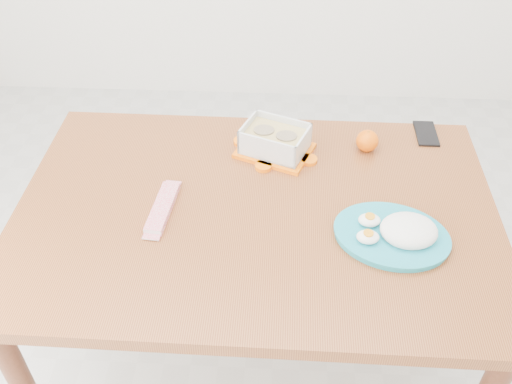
{
  "coord_description": "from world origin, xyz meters",
  "views": [
    {
      "loc": [
        0.1,
        -1.2,
        1.81
      ],
      "look_at": [
        0.04,
        -0.07,
        0.81
      ],
      "focal_mm": 40.0,
      "sensor_mm": 36.0,
      "label": 1
    }
  ],
  "objects_px": {
    "orange_fruit": "(367,141)",
    "smartphone": "(426,134)",
    "dining_table": "(256,231)",
    "rice_plate": "(397,232)",
    "food_container": "(275,140)"
  },
  "relations": [
    {
      "from": "orange_fruit",
      "to": "rice_plate",
      "type": "height_order",
      "value": "rice_plate"
    },
    {
      "from": "rice_plate",
      "to": "smartphone",
      "type": "xyz_separation_m",
      "value": [
        0.16,
        0.47,
        -0.02
      ]
    },
    {
      "from": "dining_table",
      "to": "rice_plate",
      "type": "height_order",
      "value": "rice_plate"
    },
    {
      "from": "food_container",
      "to": "orange_fruit",
      "type": "height_order",
      "value": "food_container"
    },
    {
      "from": "orange_fruit",
      "to": "smartphone",
      "type": "distance_m",
      "value": 0.22
    },
    {
      "from": "dining_table",
      "to": "smartphone",
      "type": "relative_size",
      "value": 10.09
    },
    {
      "from": "food_container",
      "to": "smartphone",
      "type": "xyz_separation_m",
      "value": [
        0.48,
        0.12,
        -0.04
      ]
    },
    {
      "from": "rice_plate",
      "to": "smartphone",
      "type": "bearing_deg",
      "value": 85.8
    },
    {
      "from": "orange_fruit",
      "to": "rice_plate",
      "type": "distance_m",
      "value": 0.38
    },
    {
      "from": "dining_table",
      "to": "orange_fruit",
      "type": "distance_m",
      "value": 0.45
    },
    {
      "from": "orange_fruit",
      "to": "smartphone",
      "type": "height_order",
      "value": "orange_fruit"
    },
    {
      "from": "dining_table",
      "to": "food_container",
      "type": "xyz_separation_m",
      "value": [
        0.04,
        0.26,
        0.13
      ]
    },
    {
      "from": "dining_table",
      "to": "orange_fruit",
      "type": "height_order",
      "value": "orange_fruit"
    },
    {
      "from": "orange_fruit",
      "to": "smartphone",
      "type": "relative_size",
      "value": 0.52
    },
    {
      "from": "food_container",
      "to": "orange_fruit",
      "type": "distance_m",
      "value": 0.28
    }
  ]
}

